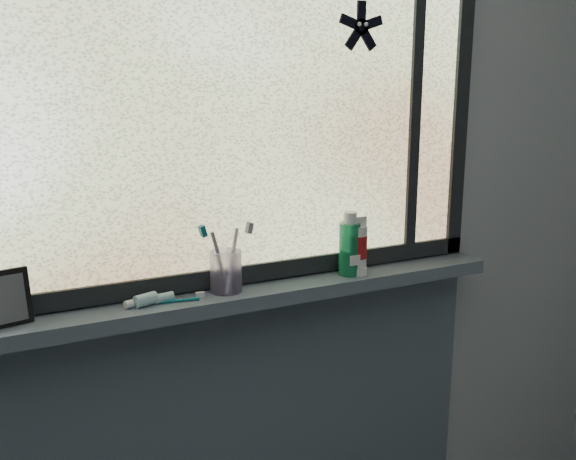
% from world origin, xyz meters
% --- Properties ---
extents(wall_back, '(3.00, 0.01, 2.50)m').
position_xyz_m(wall_back, '(0.00, 1.30, 1.25)').
color(wall_back, '#9EA3A8').
rests_on(wall_back, ground).
extents(windowsill, '(1.62, 0.14, 0.04)m').
position_xyz_m(windowsill, '(0.00, 1.23, 1.00)').
color(windowsill, '#4C5865').
rests_on(windowsill, wall_back).
extents(sill_apron, '(1.62, 0.02, 0.98)m').
position_xyz_m(sill_apron, '(0.00, 1.29, 0.49)').
color(sill_apron, '#4C5865').
rests_on(sill_apron, floor).
extents(window_pane, '(1.50, 0.01, 1.00)m').
position_xyz_m(window_pane, '(0.00, 1.28, 1.53)').
color(window_pane, silver).
rests_on(window_pane, wall_back).
extents(frame_bottom, '(1.60, 0.03, 0.05)m').
position_xyz_m(frame_bottom, '(0.00, 1.28, 1.05)').
color(frame_bottom, black).
rests_on(frame_bottom, windowsill).
extents(frame_right, '(0.05, 0.03, 1.10)m').
position_xyz_m(frame_right, '(0.78, 1.28, 1.53)').
color(frame_right, black).
rests_on(frame_right, wall_back).
extents(frame_mullion, '(0.03, 0.03, 1.00)m').
position_xyz_m(frame_mullion, '(0.60, 1.28, 1.53)').
color(frame_mullion, black).
rests_on(frame_mullion, wall_back).
extents(starfish_sticker, '(0.15, 0.02, 0.15)m').
position_xyz_m(starfish_sticker, '(0.40, 1.27, 1.72)').
color(starfish_sticker, black).
rests_on(starfish_sticker, window_pane).
extents(vanity_mirror, '(0.11, 0.07, 0.13)m').
position_xyz_m(vanity_mirror, '(-0.57, 1.23, 1.09)').
color(vanity_mirror, black).
rests_on(vanity_mirror, windowsill).
extents(toothpaste_tube, '(0.18, 0.08, 0.03)m').
position_xyz_m(toothpaste_tube, '(-0.23, 1.22, 1.04)').
color(toothpaste_tube, white).
rests_on(toothpaste_tube, windowsill).
extents(toothbrush_cup, '(0.09, 0.09, 0.11)m').
position_xyz_m(toothbrush_cup, '(-0.03, 1.24, 1.08)').
color(toothbrush_cup, '#BEA9E0').
rests_on(toothbrush_cup, windowsill).
extents(toothbrush_lying, '(0.19, 0.05, 0.01)m').
position_xyz_m(toothbrush_lying, '(-0.19, 1.22, 1.03)').
color(toothbrush_lying, '#0C6772').
rests_on(toothbrush_lying, windowsill).
extents(mouthwash_bottle, '(0.07, 0.07, 0.15)m').
position_xyz_m(mouthwash_bottle, '(0.35, 1.22, 1.11)').
color(mouthwash_bottle, '#1D965C').
rests_on(mouthwash_bottle, windowsill).
extents(cream_tube, '(0.05, 0.05, 0.12)m').
position_xyz_m(cream_tube, '(0.37, 1.21, 1.11)').
color(cream_tube, silver).
rests_on(cream_tube, windowsill).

